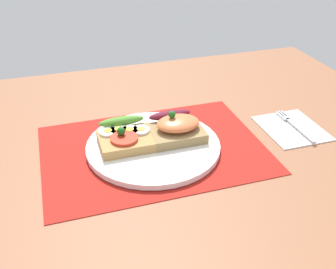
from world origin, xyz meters
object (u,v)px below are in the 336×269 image
object	(u,v)px
plate	(153,146)
sandwich_egg_tomato	(125,137)
sandwich_salmon	(176,127)
napkin	(292,128)
fork	(294,125)

from	to	relation	value
plate	sandwich_egg_tomato	bearing A→B (deg)	160.83
plate	sandwich_salmon	size ratio (longest dim) A/B	2.50
plate	napkin	bearing A→B (deg)	-2.14
fork	plate	bearing A→B (deg)	178.43
sandwich_egg_tomato	sandwich_salmon	xyz separation A→B (cm)	(10.15, -0.55, 0.61)
plate	napkin	xyz separation A→B (cm)	(30.19, -1.13, -0.55)
napkin	sandwich_egg_tomato	bearing A→B (deg)	175.33
sandwich_salmon	sandwich_egg_tomato	bearing A→B (deg)	176.92
sandwich_egg_tomato	napkin	world-z (taller)	sandwich_egg_tomato
sandwich_salmon	napkin	world-z (taller)	sandwich_salmon
fork	sandwich_salmon	bearing A→B (deg)	175.45
sandwich_salmon	plate	bearing A→B (deg)	-166.69
napkin	fork	distance (cm)	0.93
plate	sandwich_egg_tomato	size ratio (longest dim) A/B	2.50
sandwich_egg_tomato	sandwich_salmon	bearing A→B (deg)	-3.08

